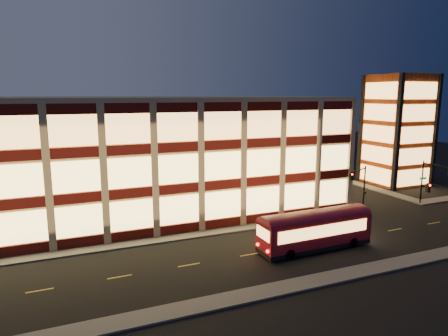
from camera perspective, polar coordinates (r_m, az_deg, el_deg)
name	(u,v)px	position (r m, az deg, el deg)	size (l,w,h in m)	color
ground	(190,239)	(42.17, -4.95, -10.13)	(200.00, 200.00, 0.00)	black
sidewalk_office_south	(159,240)	(42.31, -9.30, -10.06)	(54.00, 2.00, 0.15)	#514F4C
sidewalk_office_east	(291,185)	(66.51, 9.54, -2.47)	(2.00, 30.00, 0.15)	#514F4C
sidewalk_tower_west	(345,180)	(72.90, 16.87, -1.65)	(2.00, 30.00, 0.15)	#514F4C
sidewalk_near	(244,296)	(31.10, 2.84, -17.83)	(100.00, 2.00, 0.15)	#514F4C
office_building	(130,151)	(55.80, -13.31, 2.40)	(50.45, 30.45, 14.50)	tan
stair_tower	(397,130)	(72.03, 23.49, 4.98)	(8.60, 8.60, 18.00)	#8C3814
traffic_signal_far	(360,182)	(52.12, 18.81, -1.94)	(3.79, 1.87, 6.00)	black
traffic_signal_right	(432,176)	(59.59, 27.52, -1.08)	(1.20, 4.37, 6.00)	black
trolley_bus	(315,228)	(39.88, 12.86, -8.32)	(11.50, 3.18, 3.88)	maroon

